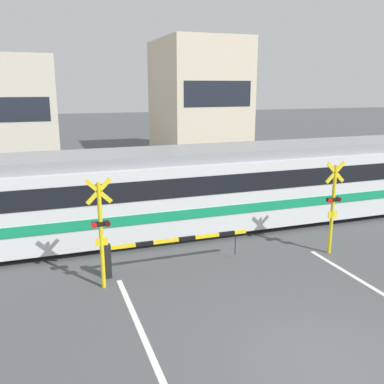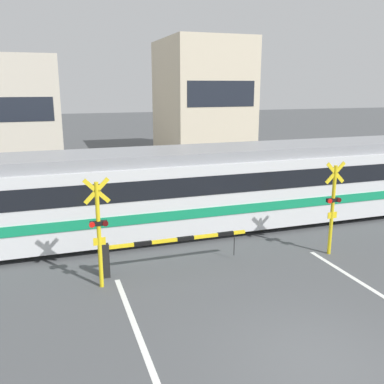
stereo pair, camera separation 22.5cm
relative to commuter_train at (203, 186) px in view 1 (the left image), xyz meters
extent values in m
plane|color=#4C4F51|center=(-0.63, -8.30, -1.63)|extent=(160.00, 160.00, 0.00)
cube|color=#5B564C|center=(-0.63, -0.72, -1.59)|extent=(50.00, 0.10, 0.08)
cube|color=#5B564C|center=(-0.63, 0.72, -1.59)|extent=(50.00, 0.10, 0.08)
cube|color=white|center=(-3.76, -7.81, -1.63)|extent=(0.14, 8.98, 0.01)
cube|color=silver|center=(0.00, 0.00, -0.18)|extent=(21.24, 2.84, 2.45)
cube|color=gray|center=(0.00, 0.00, 1.23)|extent=(21.03, 2.50, 0.36)
cube|color=#148C59|center=(0.00, 0.00, -0.55)|extent=(21.26, 2.89, 0.32)
cube|color=black|center=(0.00, 0.00, 0.37)|extent=(20.39, 2.88, 0.64)
cylinder|color=black|center=(-6.58, -0.72, -1.25)|extent=(0.76, 0.12, 0.76)
cylinder|color=black|center=(-6.58, 0.72, -1.25)|extent=(0.76, 0.12, 0.76)
cylinder|color=black|center=(6.59, -0.72, -1.25)|extent=(0.76, 0.12, 0.76)
cylinder|color=black|center=(6.59, 0.72, -1.25)|extent=(0.76, 0.12, 0.76)
cube|color=black|center=(-4.01, -3.01, -1.15)|extent=(0.20, 0.20, 0.97)
cube|color=yellow|center=(-1.89, -3.01, -0.77)|extent=(4.25, 0.09, 0.09)
cube|color=black|center=(-2.95, -3.01, -0.77)|extent=(0.51, 0.10, 0.10)
cube|color=black|center=(-1.67, -3.01, -0.77)|extent=(0.51, 0.10, 0.10)
cube|color=black|center=(-0.40, -3.01, -0.77)|extent=(0.51, 0.10, 0.10)
cylinder|color=black|center=(-0.10, -3.01, -1.16)|extent=(0.02, 0.02, 0.69)
cube|color=black|center=(2.76, 3.25, -1.15)|extent=(0.20, 0.20, 0.97)
cube|color=yellow|center=(0.63, 3.25, -0.77)|extent=(4.25, 0.09, 0.09)
cube|color=black|center=(1.69, 3.25, -0.77)|extent=(0.51, 0.10, 0.10)
cube|color=black|center=(0.42, 3.25, -0.77)|extent=(0.51, 0.10, 0.10)
cube|color=black|center=(-0.86, 3.25, -0.77)|extent=(0.51, 0.10, 0.10)
cylinder|color=black|center=(-1.15, 3.25, -1.16)|extent=(0.02, 0.02, 0.69)
cylinder|color=yellow|center=(-4.21, -3.59, -0.20)|extent=(0.11, 0.11, 2.87)
cube|color=yellow|center=(-4.21, -3.59, 1.01)|extent=(0.68, 0.04, 0.68)
cube|color=yellow|center=(-4.21, -3.59, 1.01)|extent=(0.68, 0.04, 0.68)
cube|color=black|center=(-4.21, -3.59, 0.15)|extent=(0.44, 0.12, 0.12)
cylinder|color=red|center=(-4.38, -3.66, 0.15)|extent=(0.15, 0.03, 0.15)
cylinder|color=#4C0C0C|center=(-4.04, -3.66, 0.15)|extent=(0.15, 0.03, 0.15)
cube|color=yellow|center=(-4.21, -3.61, -0.34)|extent=(0.32, 0.03, 0.20)
cylinder|color=yellow|center=(2.96, -3.59, -0.20)|extent=(0.11, 0.11, 2.87)
cube|color=yellow|center=(2.96, -3.59, 1.01)|extent=(0.68, 0.04, 0.68)
cube|color=yellow|center=(2.96, -3.59, 1.01)|extent=(0.68, 0.04, 0.68)
cube|color=black|center=(2.96, -3.59, 0.15)|extent=(0.44, 0.12, 0.12)
cylinder|color=red|center=(2.79, -3.66, 0.15)|extent=(0.15, 0.03, 0.15)
cylinder|color=#4C0C0C|center=(3.13, -3.66, 0.15)|extent=(0.15, 0.03, 0.15)
cube|color=yellow|center=(2.96, -3.61, -0.34)|extent=(0.32, 0.03, 0.20)
cylinder|color=#33384C|center=(0.76, 6.45, -1.23)|extent=(0.13, 0.13, 0.81)
cylinder|color=#33384C|center=(0.90, 6.45, -1.23)|extent=(0.13, 0.13, 0.81)
cube|color=#B7B7BC|center=(0.83, 6.45, -0.50)|extent=(0.38, 0.22, 0.64)
sphere|color=tan|center=(0.83, 6.45, -0.06)|extent=(0.22, 0.22, 0.22)
cube|color=beige|center=(-6.94, 16.65, 1.89)|extent=(5.16, 7.71, 7.05)
cube|color=#1E232D|center=(-6.94, 12.78, 2.24)|extent=(4.34, 0.03, 1.41)
cube|color=beige|center=(5.98, 16.65, 2.63)|extent=(5.75, 7.71, 8.52)
cube|color=#1E232D|center=(5.98, 12.78, 3.05)|extent=(4.83, 0.03, 1.70)
camera|label=1|loc=(-5.51, -14.20, 3.59)|focal=40.00mm
camera|label=2|loc=(-5.30, -14.28, 3.59)|focal=40.00mm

